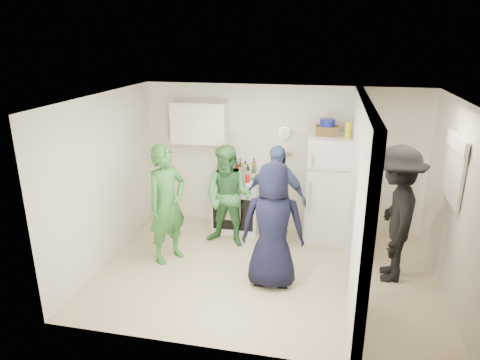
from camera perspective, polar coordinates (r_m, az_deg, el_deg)
name	(u,v)px	position (r m, az deg, el deg)	size (l,w,h in m)	color
floor	(265,272)	(6.37, 3.36, -12.15)	(4.80, 4.80, 0.00)	#C5B68A
wall_back	(281,158)	(7.43, 5.54, 2.90)	(4.80, 4.80, 0.00)	silver
wall_front	(241,249)	(4.29, 0.18, -9.21)	(4.80, 4.80, 0.00)	silver
wall_left	(105,180)	(6.59, -17.52, 0.03)	(3.40, 3.40, 0.00)	silver
wall_right	(457,205)	(6.00, 26.92, -3.00)	(3.40, 3.40, 0.00)	silver
ceiling	(269,99)	(5.52, 3.86, 10.74)	(4.80, 4.80, 0.00)	white
partition_pier_back	(354,173)	(6.83, 14.99, 0.92)	(0.12, 1.20, 2.50)	silver
partition_pier_front	(363,234)	(4.78, 16.05, -6.96)	(0.12, 1.20, 2.50)	silver
partition_header	(365,118)	(5.52, 16.36, 7.92)	(0.12, 1.00, 0.40)	silver
stove	(237,204)	(7.48, -0.39, -3.16)	(0.80, 0.67, 0.95)	white
upper_cabinet	(200,123)	(7.40, -5.40, 7.62)	(0.95, 0.34, 0.70)	silver
fridge	(329,189)	(7.16, 11.81, -1.14)	(0.72, 0.70, 1.76)	white
wicker_basket	(327,131)	(6.95, 11.50, 6.48)	(0.35, 0.25, 0.15)	brown
blue_bowl	(327,122)	(6.93, 11.57, 7.53)	(0.24, 0.24, 0.11)	navy
yellow_cup_stack_top	(348,130)	(6.80, 14.22, 6.45)	(0.09, 0.09, 0.25)	yellow
wall_clock	(285,133)	(7.30, 6.02, 6.24)	(0.22, 0.22, 0.03)	white
spice_shelf	(281,153)	(7.36, 5.52, 3.55)	(0.35, 0.08, 0.03)	olive
nook_window	(456,170)	(6.06, 26.85, 1.22)	(0.03, 0.70, 0.80)	black
nook_window_frame	(455,170)	(6.05, 26.71, 1.23)	(0.04, 0.76, 0.86)	white
nook_valance	(457,143)	(5.96, 26.96, 4.45)	(0.04, 0.82, 0.18)	white
yellow_cup_stack_stove	(227,174)	(7.10, -1.73, 0.78)	(0.09, 0.09, 0.25)	yellow
red_cup	(247,179)	(7.07, 0.99, 0.15)	(0.09, 0.09, 0.12)	red
person_green_left	(167,204)	(6.41, -9.70, -3.21)	(0.66, 0.43, 1.80)	#347930
person_green_center	(229,197)	(6.82, -1.54, -2.24)	(0.80, 0.63, 1.65)	#377E48
person_denim	(276,198)	(6.71, 4.78, -2.43)	(1.00, 0.42, 1.70)	#38467B
person_navy	(273,226)	(5.71, 4.39, -6.10)	(0.85, 0.55, 1.74)	black
person_nook	(395,214)	(6.18, 19.93, -4.35)	(1.24, 0.71, 1.92)	black
bottle_a	(222,166)	(7.44, -2.37, 1.94)	(0.08, 0.08, 0.33)	maroon
bottle_b	(224,171)	(7.23, -2.11, 1.21)	(0.07, 0.07, 0.28)	#1C551F
bottle_c	(235,166)	(7.42, -0.63, 1.87)	(0.07, 0.07, 0.32)	#ADB9BC
bottle_d	(237,170)	(7.23, -0.42, 1.34)	(0.08, 0.08, 0.30)	#551B0F
bottle_e	(245,168)	(7.44, 0.71, 1.66)	(0.08, 0.08, 0.25)	#ACB7BF
bottle_f	(248,171)	(7.27, 1.06, 1.22)	(0.06, 0.06, 0.25)	black
bottle_g	(254,167)	(7.36, 1.87, 1.72)	(0.08, 0.08, 0.32)	olive
bottle_h	(219,171)	(7.21, -2.82, 1.21)	(0.07, 0.07, 0.29)	#A3A6AF
bottle_i	(240,167)	(7.36, 0.02, 1.69)	(0.06, 0.06, 0.31)	#543E0E
bottle_j	(253,173)	(7.14, 1.81, 0.89)	(0.07, 0.07, 0.25)	#194B2C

